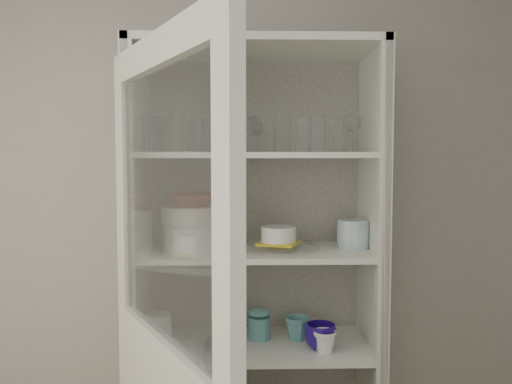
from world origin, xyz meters
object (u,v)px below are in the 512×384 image
(goblet_3, at_px, (351,131))
(cream_bowl, at_px, (191,215))
(goblet_0, at_px, (206,134))
(plate_stack_front, at_px, (191,238))
(goblet_1, at_px, (253,133))
(goblet_2, at_px, (256,136))
(mug_white, at_px, (325,342))
(teal_jar, at_px, (259,325))
(measuring_cups, at_px, (218,344))
(plate_stack_back, at_px, (206,233))
(grey_bowl_stack, at_px, (353,234))
(mug_teal, at_px, (297,328))
(glass_platter, at_px, (279,247))
(yellow_trivet, at_px, (279,243))
(white_canister, at_px, (159,328))
(white_ramekin, at_px, (279,234))
(terracotta_bowl, at_px, (191,200))
(pantry_cabinet, at_px, (256,319))

(goblet_3, xyz_separation_m, cream_bowl, (-0.68, -0.13, -0.35))
(goblet_0, bearing_deg, plate_stack_front, -114.27)
(goblet_1, distance_m, goblet_2, 0.03)
(mug_white, height_order, teal_jar, teal_jar)
(goblet_0, bearing_deg, measuring_cups, -69.20)
(goblet_2, xyz_separation_m, measuring_cups, (-0.16, -0.16, -0.85))
(goblet_0, bearing_deg, mug_white, -21.20)
(goblet_2, xyz_separation_m, teal_jar, (0.01, -0.05, -0.82))
(mug_white, bearing_deg, plate_stack_back, 159.37)
(goblet_3, height_order, measuring_cups, goblet_3)
(measuring_cups, bearing_deg, grey_bowl_stack, 8.09)
(cream_bowl, relative_size, mug_teal, 2.17)
(glass_platter, bearing_deg, yellow_trivet, 0.00)
(goblet_0, xyz_separation_m, white_canister, (-0.20, -0.05, -0.82))
(glass_platter, bearing_deg, white_canister, 177.46)
(goblet_0, bearing_deg, white_ramekin, -13.66)
(teal_jar, bearing_deg, plate_stack_back, 159.88)
(mug_white, xyz_separation_m, teal_jar, (-0.26, 0.16, 0.01))
(goblet_0, distance_m, cream_bowl, 0.36)
(plate_stack_front, bearing_deg, terracotta_bowl, 0.00)
(terracotta_bowl, bearing_deg, goblet_1, 33.66)
(glass_platter, relative_size, measuring_cups, 3.32)
(pantry_cabinet, xyz_separation_m, mug_white, (0.27, -0.18, -0.03))
(terracotta_bowl, bearing_deg, cream_bowl, 0.00)
(mug_white, bearing_deg, glass_platter, 153.71)
(goblet_0, bearing_deg, terracotta_bowl, -114.27)
(goblet_0, relative_size, goblet_3, 0.86)
(pantry_cabinet, bearing_deg, yellow_trivet, -36.67)
(yellow_trivet, height_order, measuring_cups, yellow_trivet)
(plate_stack_back, distance_m, measuring_cups, 0.48)
(goblet_0, relative_size, mug_white, 1.69)
(terracotta_bowl, height_order, teal_jar, terracotta_bowl)
(white_ramekin, bearing_deg, mug_teal, 22.20)
(goblet_3, distance_m, plate_stack_front, 0.82)
(plate_stack_back, distance_m, white_ramekin, 0.34)
(cream_bowl, distance_m, terracotta_bowl, 0.06)
(goblet_3, xyz_separation_m, white_canister, (-0.82, -0.06, -0.83))
(yellow_trivet, bearing_deg, goblet_1, 130.96)
(goblet_3, bearing_deg, terracotta_bowl, -169.21)
(plate_stack_back, height_order, yellow_trivet, plate_stack_back)
(goblet_0, bearing_deg, cream_bowl, -114.27)
(terracotta_bowl, bearing_deg, mug_teal, 10.89)
(pantry_cabinet, relative_size, yellow_trivet, 13.56)
(yellow_trivet, distance_m, teal_jar, 0.38)
(pantry_cabinet, relative_size, grey_bowl_stack, 15.85)
(mug_teal, height_order, measuring_cups, mug_teal)
(plate_stack_front, height_order, white_canister, plate_stack_front)
(teal_jar, xyz_separation_m, measuring_cups, (-0.17, -0.12, -0.04))
(plate_stack_back, bearing_deg, white_ramekin, -23.22)
(white_canister, bearing_deg, mug_white, -11.24)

